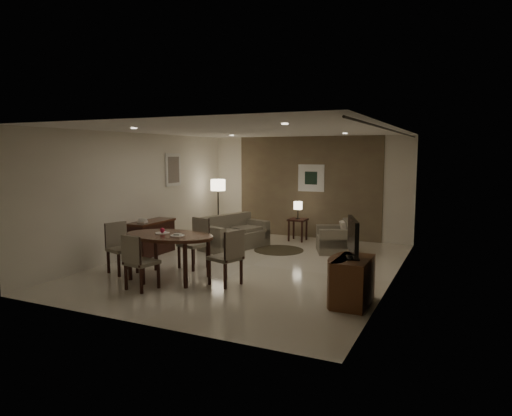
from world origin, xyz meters
The scene contains 31 objects.
room_shell centered at (0.00, 0.40, 1.35)m, with size 5.50×7.00×2.70m.
taupe_accent centered at (0.00, 3.48, 1.35)m, with size 3.96×0.03×2.70m, color brown.
curtain_wall centered at (2.68, 0.00, 1.32)m, with size 0.08×6.70×2.58m, color beige, non-canonical shape.
curtain_rod centered at (2.68, 0.00, 2.64)m, with size 0.03×0.03×6.80m, color black.
art_back_frame centered at (0.10, 3.46, 1.60)m, with size 0.72×0.03×0.72m, color silver.
art_back_canvas centered at (0.10, 3.44, 1.60)m, with size 0.34×0.01×0.34m, color black.
art_left_frame centered at (-2.72, 1.20, 1.85)m, with size 0.03×0.60×0.80m, color silver.
art_left_canvas centered at (-2.71, 1.20, 1.85)m, with size 0.01×0.46×0.64m, color gray.
downlight_nl centered at (-1.40, -1.80, 2.69)m, with size 0.10×0.10×0.01m, color white.
downlight_nr centered at (1.40, -1.80, 2.69)m, with size 0.10×0.10×0.01m, color white.
downlight_fl centered at (-1.40, 1.80, 2.69)m, with size 0.10×0.10×0.01m, color white.
downlight_fr centered at (1.40, 1.80, 2.69)m, with size 0.10×0.10×0.01m, color white.
console_desk centered at (-2.49, 0.00, 0.38)m, with size 0.48×1.20×0.75m, color #4A2B17, non-canonical shape.
telephone centered at (-2.49, -0.30, 0.80)m, with size 0.20×0.14×0.09m, color white, non-canonical shape.
tv_cabinet centered at (2.40, -1.50, 0.35)m, with size 0.48×0.90×0.70m, color brown, non-canonical shape.
flat_tv centered at (2.38, -1.50, 1.02)m, with size 0.06×0.88×0.60m, color black, non-canonical shape.
dining_table centered at (-0.93, -1.50, 0.40)m, with size 1.72×1.07×0.80m, color #4A2B17, non-canonical shape.
chair_near centered at (-0.96, -2.23, 0.47)m, with size 0.45×0.45×0.93m, color gray, non-canonical shape.
chair_far centered at (-0.97, -0.67, 0.49)m, with size 0.47×0.47×0.98m, color gray, non-canonical shape.
chair_left centered at (-1.96, -1.57, 0.48)m, with size 0.46×0.46×0.95m, color gray, non-canonical shape.
chair_right centered at (0.16, -1.40, 0.48)m, with size 0.47×0.47×0.97m, color gray, non-canonical shape.
plate_a centered at (-1.11, -1.45, 0.81)m, with size 0.26×0.26×0.02m, color white.
plate_b centered at (-0.71, -1.55, 0.81)m, with size 0.26×0.26×0.02m, color white.
fruit_apple centered at (-1.11, -1.45, 0.87)m, with size 0.09×0.09×0.09m, color #AF1431.
napkin centered at (-0.71, -1.55, 0.84)m, with size 0.12×0.08×0.03m, color white.
round_rug centered at (-0.05, 1.57, 0.01)m, with size 1.16×1.16×0.01m, color #382F1F.
sofa centered at (-1.11, 1.37, 0.39)m, with size 0.82×1.65×0.78m, color gray, non-canonical shape.
armchair centered at (1.19, 1.93, 0.37)m, with size 0.83×0.79×0.74m, color gray, non-canonical shape.
side_table centered at (-0.05, 2.87, 0.28)m, with size 0.45×0.45×0.57m, color black, non-canonical shape.
table_lamp centered at (-0.05, 2.87, 0.82)m, with size 0.22×0.22×0.50m, color #FFEAC1, non-canonical shape.
floor_lamp centered at (-2.20, 2.51, 0.78)m, with size 0.39×0.39×1.56m, color #FFE5B7, non-canonical shape.
Camera 1 is at (3.89, -8.14, 2.27)m, focal length 32.00 mm.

